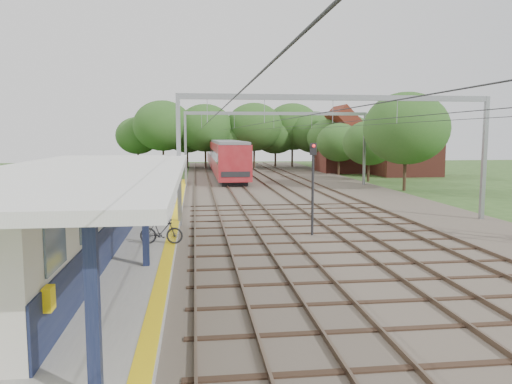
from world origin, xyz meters
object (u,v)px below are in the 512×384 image
train (223,155)px  signal_post (313,178)px  bicycle (161,231)px  person (143,205)px

train → signal_post: (1.85, -41.77, 0.57)m
bicycle → train: size_ratio=0.05×
bicycle → signal_post: 7.56m
person → signal_post: (8.14, -2.36, 1.50)m
train → person: bearing=-99.1°
bicycle → train: bearing=-0.1°
bicycle → train: train is taller
train → signal_post: signal_post is taller
person → train: train is taller
person → bicycle: size_ratio=1.13×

